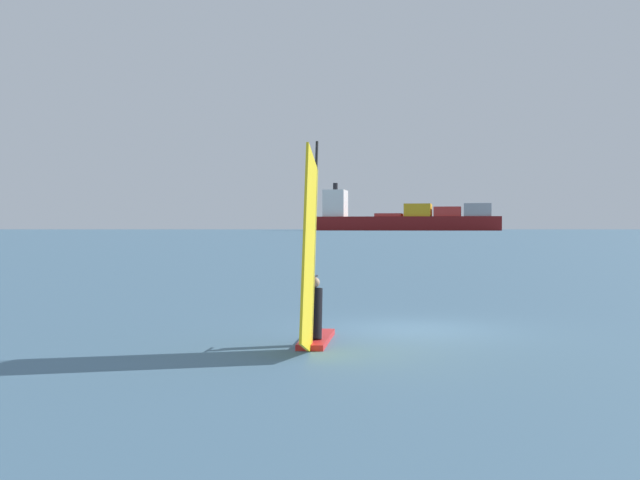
{
  "coord_description": "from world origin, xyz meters",
  "views": [
    {
      "loc": [
        7.8,
        -16.5,
        2.44
      ],
      "look_at": [
        -5.92,
        5.09,
        2.02
      ],
      "focal_mm": 42.6,
      "sensor_mm": 36.0,
      "label": 1
    }
  ],
  "objects": [
    {
      "name": "windsurfer",
      "position": [
        -0.61,
        -3.55,
        1.23
      ],
      "size": [
        1.92,
        3.52,
        4.38
      ],
      "rotation": [
        0.0,
        0.0,
        2.02
      ],
      "color": "red",
      "rests_on": "ground_plane"
    },
    {
      "name": "ground_plane",
      "position": [
        0.0,
        0.0,
        0.0
      ],
      "size": [
        4000.0,
        4000.0,
        0.0
      ],
      "primitive_type": "plane",
      "color": "#476B84"
    },
    {
      "name": "cargo_ship",
      "position": [
        -268.46,
        548.92,
        10.06
      ],
      "size": [
        154.44,
        83.1,
        39.8
      ],
      "rotation": [
        0.0,
        0.0,
        0.37
      ],
      "color": "maroon",
      "rests_on": "ground_plane"
    }
  ]
}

